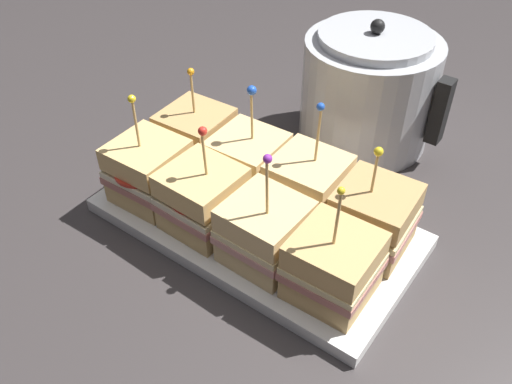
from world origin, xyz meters
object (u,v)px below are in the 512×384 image
object	(u,v)px
sandwich_front_far_right	(333,266)
sandwich_back_center_left	(248,163)
sandwich_front_center_left	(202,199)
sandwich_front_center_right	(265,232)
sandwich_back_far_left	(196,138)
sandwich_back_far_right	(373,218)
sandwich_front_far_left	(149,171)
kettle_steel	(368,90)
sandwich_back_center_right	(307,187)
serving_platter	(256,223)

from	to	relation	value
sandwich_front_far_right	sandwich_back_center_left	bearing A→B (deg)	153.50
sandwich_front_center_left	sandwich_front_center_right	world-z (taller)	sandwich_front_center_right
sandwich_front_center_right	sandwich_front_far_right	xyz separation A→B (m)	(0.09, 0.00, -0.00)
sandwich_front_center_left	sandwich_back_far_left	xyz separation A→B (m)	(-0.09, 0.09, 0.00)
sandwich_front_center_right	sandwich_back_far_right	distance (m)	0.13
sandwich_back_far_right	sandwich_back_center_left	bearing A→B (deg)	179.83
sandwich_back_far_right	sandwich_front_far_left	bearing A→B (deg)	-161.51
sandwich_front_far_left	sandwich_back_far_left	xyz separation A→B (m)	(0.00, 0.09, -0.00)
sandwich_front_center_left	kettle_steel	size ratio (longest dim) A/B	0.67
sandwich_front_center_right	sandwich_back_center_right	world-z (taller)	sandwich_back_center_right
sandwich_back_center_left	sandwich_back_far_right	xyz separation A→B (m)	(0.18, -0.00, 0.00)
sandwich_front_far_right	sandwich_back_far_right	world-z (taller)	sandwich_front_far_right
sandwich_back_center_right	sandwich_back_far_left	bearing A→B (deg)	-179.50
serving_platter	sandwich_front_center_right	world-z (taller)	sandwich_front_center_right
sandwich_back_center_right	kettle_steel	size ratio (longest dim) A/B	0.73
serving_platter	sandwich_front_far_left	distance (m)	0.15
sandwich_front_far_right	sandwich_front_far_left	bearing A→B (deg)	-179.72
sandwich_front_far_left	sandwich_back_center_left	size ratio (longest dim) A/B	1.00
sandwich_back_far_left	sandwich_back_far_right	bearing A→B (deg)	-0.13
kettle_steel	sandwich_back_far_left	bearing A→B (deg)	-124.45
sandwich_front_center_left	sandwich_front_center_right	distance (m)	0.09
sandwich_front_far_right	sandwich_back_center_left	world-z (taller)	sandwich_back_center_left
serving_platter	sandwich_back_center_right	distance (m)	0.08
sandwich_back_center_right	sandwich_back_far_right	size ratio (longest dim) A/B	1.12
sandwich_front_far_left	sandwich_front_center_left	size ratio (longest dim) A/B	1.04
sandwich_back_center_right	sandwich_back_center_left	bearing A→B (deg)	-178.97
serving_platter	kettle_steel	xyz separation A→B (m)	(0.01, 0.26, 0.08)
sandwich_front_far_left	sandwich_back_far_right	distance (m)	0.29
sandwich_back_center_right	sandwich_front_center_left	bearing A→B (deg)	-134.21
sandwich_front_center_left	sandwich_front_far_right	size ratio (longest dim) A/B	0.98
sandwich_back_center_right	sandwich_front_far_right	bearing A→B (deg)	-45.58
sandwich_front_center_left	sandwich_back_far_right	world-z (taller)	sandwich_front_center_left
sandwich_back_center_right	serving_platter	bearing A→B (deg)	-134.06
sandwich_front_center_left	sandwich_back_center_left	size ratio (longest dim) A/B	0.96
sandwich_back_center_left	sandwich_back_far_left	bearing A→B (deg)	179.96
sandwich_front_far_right	sandwich_back_far_left	size ratio (longest dim) A/B	1.03
sandwich_front_far_left	sandwich_front_center_right	size ratio (longest dim) A/B	0.98
serving_platter	sandwich_front_far_right	size ratio (longest dim) A/B	2.67
sandwich_front_center_left	serving_platter	bearing A→B (deg)	45.65
sandwich_front_far_left	sandwich_back_far_right	bearing A→B (deg)	18.49
sandwich_front_center_right	kettle_steel	distance (m)	0.31
sandwich_back_far_left	sandwich_back_center_left	distance (m)	0.09
sandwich_front_center_left	sandwich_back_center_right	bearing A→B (deg)	45.79
sandwich_back_center_left	kettle_steel	distance (m)	0.23
sandwich_front_far_right	sandwich_back_center_right	distance (m)	0.13
sandwich_front_far_left	sandwich_front_center_right	xyz separation A→B (m)	(0.18, 0.00, -0.00)
sandwich_back_far_right	kettle_steel	size ratio (longest dim) A/B	0.65
sandwich_front_far_left	kettle_steel	world-z (taller)	kettle_steel
serving_platter	sandwich_back_far_left	world-z (taller)	sandwich_back_far_left
sandwich_front_center_right	sandwich_back_center_left	world-z (taller)	sandwich_front_center_right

